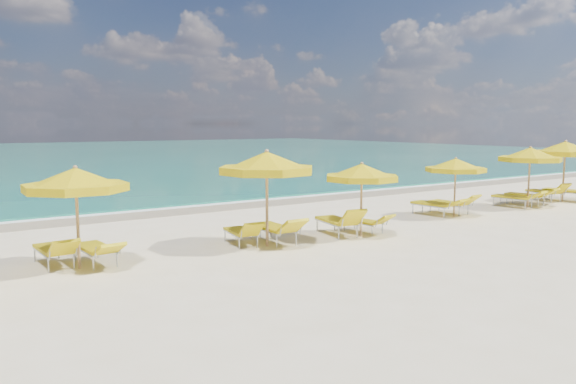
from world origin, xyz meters
TOP-DOWN VIEW (x-y plane):
  - ground_plane at (0.00, 0.00)m, footprint 120.00×120.00m
  - ocean at (0.00, 48.00)m, footprint 120.00×80.00m
  - wet_sand_band at (0.00, 7.40)m, footprint 120.00×2.60m
  - foam_line at (0.00, 8.20)m, footprint 120.00×1.20m
  - whitecap_far at (8.00, 24.00)m, footprint 18.00×0.30m
  - umbrella_2 at (-6.34, 0.49)m, footprint 2.98×2.98m
  - umbrella_3 at (-1.62, 0.09)m, footprint 3.11×3.11m
  - umbrella_4 at (1.30, -0.33)m, footprint 2.66×2.66m
  - umbrella_5 at (6.35, 0.50)m, footprint 2.38×2.38m
  - umbrella_6 at (10.48, 0.35)m, footprint 2.39×2.39m
  - umbrella_7 at (13.15, 0.49)m, footprint 2.79×2.79m
  - lounger_2_left at (-6.75, 1.06)m, footprint 0.71×1.86m
  - lounger_2_right at (-5.91, 0.67)m, footprint 0.76×1.93m
  - lounger_3_left at (-2.10, 0.64)m, footprint 0.80×1.74m
  - lounger_3_right at (-1.23, 0.33)m, footprint 0.74×2.06m
  - lounger_4_left at (0.88, 0.23)m, footprint 0.98×2.04m
  - lounger_4_right at (1.81, 0.09)m, footprint 0.77×1.69m
  - lounger_5_left at (5.97, 1.07)m, footprint 0.91×2.10m
  - lounger_5_right at (6.80, 1.06)m, footprint 0.81×1.91m
  - lounger_6_left at (10.05, 0.67)m, footprint 0.95×2.04m
  - lounger_6_right at (11.02, 0.76)m, footprint 0.98×2.03m
  - lounger_7_left at (12.78, 1.06)m, footprint 0.88×1.90m
  - lounger_7_right at (13.63, 0.67)m, footprint 1.03×2.12m

SIDE VIEW (x-z plane):
  - ground_plane at x=0.00m, z-range 0.00..0.00m
  - ocean at x=0.00m, z-range -0.15..0.15m
  - wet_sand_band at x=0.00m, z-range -0.01..0.01m
  - foam_line at x=0.00m, z-range -0.01..0.01m
  - whitecap_far at x=8.00m, z-range -0.03..0.03m
  - lounger_4_right at x=1.81m, z-range -0.14..0.53m
  - lounger_3_left at x=-2.10m, z-range -0.18..0.60m
  - lounger_2_right at x=-5.91m, z-range -0.13..0.57m
  - lounger_2_left at x=-6.75m, z-range -0.18..0.63m
  - lounger_5_right at x=6.80m, z-range -0.17..0.63m
  - lounger_7_left at x=12.78m, z-range -0.20..0.66m
  - lounger_6_left at x=10.05m, z-range -0.15..0.61m
  - lounger_6_right at x=11.02m, z-range -0.16..0.62m
  - lounger_5_left at x=5.97m, z-range -0.13..0.60m
  - lounger_3_right at x=-1.23m, z-range -0.18..0.67m
  - lounger_7_right at x=13.63m, z-range -0.19..0.68m
  - lounger_4_left at x=0.88m, z-range -0.22..0.72m
  - umbrella_5 at x=6.35m, z-range 0.74..2.83m
  - umbrella_4 at x=1.30m, z-range 0.76..2.92m
  - umbrella_2 at x=-6.34m, z-range 0.82..3.15m
  - umbrella_6 at x=10.48m, z-range 0.84..3.23m
  - umbrella_7 at x=13.15m, z-range 0.91..3.48m
  - umbrella_3 at x=-1.62m, z-range 0.91..3.49m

